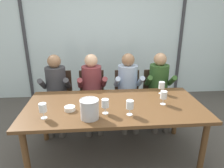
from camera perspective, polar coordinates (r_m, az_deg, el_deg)
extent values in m
plane|color=#4C4742|center=(3.77, -0.83, -9.52)|extent=(14.00, 14.00, 0.00)
cube|color=silver|center=(4.45, -1.94, 12.74)|extent=(7.40, 0.03, 2.60)
cube|color=#38383D|center=(4.65, -23.33, 11.49)|extent=(0.06, 0.06, 2.60)
cube|color=#38383D|center=(4.81, 18.81, 12.26)|extent=(0.06, 0.06, 2.60)
cube|color=#568942|center=(8.00, -3.20, 11.70)|extent=(13.40, 2.40, 1.45)
cube|color=brown|center=(2.55, 0.65, -6.26)|extent=(2.20, 1.04, 0.04)
cylinder|color=brown|center=(2.51, -23.13, -18.53)|extent=(0.07, 0.07, 0.70)
cylinder|color=brown|center=(2.68, 24.37, -16.08)|extent=(0.07, 0.07, 0.70)
cylinder|color=brown|center=(3.18, -18.65, -9.33)|extent=(0.07, 0.07, 0.70)
cylinder|color=brown|center=(3.31, 17.60, -7.97)|extent=(0.07, 0.07, 0.70)
cube|color=#332319|center=(3.48, -14.59, -4.21)|extent=(0.47, 0.47, 0.03)
cube|color=#332319|center=(3.59, -14.65, 0.33)|extent=(0.42, 0.07, 0.42)
cylinder|color=#332319|center=(3.44, -17.67, -9.27)|extent=(0.04, 0.04, 0.45)
cylinder|color=#332319|center=(3.40, -11.27, -9.02)|extent=(0.04, 0.04, 0.45)
cylinder|color=#332319|center=(3.78, -16.94, -6.50)|extent=(0.04, 0.04, 0.45)
cylinder|color=#332319|center=(3.74, -11.14, -6.24)|extent=(0.04, 0.04, 0.45)
cube|color=#332319|center=(3.42, -5.71, -4.08)|extent=(0.44, 0.44, 0.03)
cube|color=#332319|center=(3.53, -5.76, 0.54)|extent=(0.42, 0.04, 0.42)
cylinder|color=#332319|center=(3.37, -8.92, -9.17)|extent=(0.04, 0.04, 0.45)
cylinder|color=#332319|center=(3.36, -2.36, -9.05)|extent=(0.04, 0.04, 0.45)
cylinder|color=#332319|center=(3.71, -8.48, -6.34)|extent=(0.04, 0.04, 0.45)
cylinder|color=#332319|center=(3.69, -2.56, -6.21)|extent=(0.04, 0.04, 0.45)
cube|color=#332319|center=(3.43, 4.36, -4.01)|extent=(0.47, 0.47, 0.03)
cube|color=#332319|center=(3.53, 4.18, 0.61)|extent=(0.42, 0.06, 0.42)
cylinder|color=#332319|center=(3.35, 1.26, -9.10)|extent=(0.04, 0.04, 0.45)
cylinder|color=#332319|center=(3.38, 7.78, -8.98)|extent=(0.04, 0.04, 0.45)
cylinder|color=#332319|center=(3.69, 1.05, -6.25)|extent=(0.04, 0.04, 0.45)
cylinder|color=#332319|center=(3.72, 6.95, -6.17)|extent=(0.04, 0.04, 0.45)
cube|color=#332319|center=(3.54, 12.77, -3.64)|extent=(0.44, 0.44, 0.03)
cube|color=#332319|center=(3.64, 12.11, 0.82)|extent=(0.42, 0.04, 0.42)
cylinder|color=#332319|center=(3.43, 10.35, -8.71)|extent=(0.04, 0.04, 0.45)
cylinder|color=#332319|center=(3.55, 16.35, -8.24)|extent=(0.04, 0.04, 0.45)
cylinder|color=#332319|center=(3.76, 8.86, -5.98)|extent=(0.04, 0.04, 0.45)
cylinder|color=#332319|center=(3.86, 14.37, -5.65)|extent=(0.04, 0.04, 0.45)
cylinder|color=#38383D|center=(3.39, -15.49, 0.37)|extent=(0.33, 0.33, 0.52)
sphere|color=#936B4C|center=(3.30, -16.05, 6.19)|extent=(0.21, 0.21, 0.21)
cube|color=#47423D|center=(3.32, -17.13, -5.07)|extent=(0.14, 0.40, 0.13)
cube|color=#47423D|center=(3.29, -14.04, -5.00)|extent=(0.14, 0.40, 0.13)
cylinder|color=#47423D|center=(3.26, -17.29, -10.68)|extent=(0.10, 0.10, 0.48)
cylinder|color=#47423D|center=(3.23, -14.11, -10.67)|extent=(0.10, 0.10, 0.48)
cylinder|color=#38383D|center=(3.31, -19.08, -0.01)|extent=(0.09, 0.33, 0.26)
cylinder|color=#38383D|center=(3.24, -12.54, 0.22)|extent=(0.09, 0.33, 0.26)
cylinder|color=brown|center=(3.33, -5.72, 0.65)|extent=(0.34, 0.34, 0.52)
sphere|color=#DBAD89|center=(3.23, -5.93, 6.60)|extent=(0.21, 0.21, 0.21)
cube|color=#47423D|center=(3.24, -6.98, -4.92)|extent=(0.15, 0.41, 0.13)
cube|color=#47423D|center=(3.25, -3.80, -4.76)|extent=(0.15, 0.41, 0.13)
cylinder|color=#47423D|center=(3.18, -6.68, -10.67)|extent=(0.10, 0.10, 0.48)
cylinder|color=#47423D|center=(3.19, -3.39, -10.48)|extent=(0.10, 0.10, 0.48)
cylinder|color=brown|center=(3.21, -9.02, 0.23)|extent=(0.10, 0.33, 0.26)
cylinder|color=brown|center=(3.22, -2.25, 0.56)|extent=(0.10, 0.33, 0.26)
cylinder|color=#9EB2D1|center=(3.37, 4.41, 0.93)|extent=(0.32, 0.32, 0.52)
sphere|color=#936B4C|center=(3.27, 4.58, 6.81)|extent=(0.21, 0.21, 0.21)
cube|color=#47423D|center=(3.27, 3.28, -4.56)|extent=(0.13, 0.40, 0.13)
cube|color=#47423D|center=(3.30, 6.39, -4.44)|extent=(0.13, 0.40, 0.13)
cylinder|color=#47423D|center=(3.21, 3.68, -10.25)|extent=(0.10, 0.10, 0.48)
cylinder|color=#47423D|center=(3.24, 6.88, -10.07)|extent=(0.10, 0.10, 0.48)
cylinder|color=#9EB2D1|center=(3.23, 1.42, 0.59)|extent=(0.08, 0.32, 0.26)
cylinder|color=#9EB2D1|center=(3.29, 8.02, 0.76)|extent=(0.08, 0.32, 0.26)
cylinder|color=#2D5123|center=(3.49, 13.01, 1.14)|extent=(0.35, 0.35, 0.52)
sphere|color=tan|center=(3.40, 13.47, 6.81)|extent=(0.21, 0.21, 0.21)
cube|color=#47423D|center=(3.38, 11.86, -4.11)|extent=(0.17, 0.41, 0.13)
cube|color=#47423D|center=(3.42, 14.83, -4.08)|extent=(0.17, 0.41, 0.13)
cylinder|color=#47423D|center=(3.32, 12.18, -9.60)|extent=(0.10, 0.10, 0.48)
cylinder|color=#47423D|center=(3.36, 15.23, -9.50)|extent=(0.10, 0.10, 0.48)
cylinder|color=#2D5123|center=(3.34, 10.27, 0.93)|extent=(0.11, 0.33, 0.26)
cylinder|color=#2D5123|center=(3.42, 16.56, 0.88)|extent=(0.11, 0.33, 0.26)
cylinder|color=#B7B7BC|center=(2.20, -6.36, -7.11)|extent=(0.20, 0.20, 0.21)
torus|color=silver|center=(2.16, -6.47, -4.57)|extent=(0.21, 0.21, 0.01)
cylinder|color=silver|center=(2.44, -11.83, -6.79)|extent=(0.13, 0.13, 0.05)
cylinder|color=silver|center=(2.36, -18.64, -9.04)|extent=(0.07, 0.07, 0.00)
cylinder|color=silver|center=(2.34, -18.74, -8.19)|extent=(0.01, 0.01, 0.07)
cylinder|color=silver|center=(2.30, -18.97, -6.32)|extent=(0.08, 0.08, 0.09)
cylinder|color=silver|center=(2.95, 13.67, -2.60)|extent=(0.07, 0.07, 0.00)
cylinder|color=silver|center=(2.94, 13.73, -1.89)|extent=(0.01, 0.01, 0.07)
cylinder|color=silver|center=(2.91, 13.87, -0.33)|extent=(0.08, 0.08, 0.09)
cylinder|color=#560C1E|center=(2.92, 13.82, -0.82)|extent=(0.07, 0.07, 0.04)
cylinder|color=silver|center=(2.63, 14.17, -5.50)|extent=(0.07, 0.07, 0.00)
cylinder|color=silver|center=(2.62, 14.25, -4.71)|extent=(0.01, 0.01, 0.07)
cylinder|color=silver|center=(2.58, 14.40, -2.99)|extent=(0.08, 0.08, 0.09)
cylinder|color=#560C1E|center=(2.59, 14.35, -3.54)|extent=(0.07, 0.07, 0.04)
cylinder|color=silver|center=(2.34, -1.90, -8.21)|extent=(0.07, 0.07, 0.00)
cylinder|color=silver|center=(2.32, -1.91, -7.35)|extent=(0.01, 0.01, 0.07)
cylinder|color=silver|center=(2.28, -1.93, -5.45)|extent=(0.08, 0.08, 0.09)
cylinder|color=silver|center=(2.31, 4.98, -8.58)|extent=(0.07, 0.07, 0.00)
cylinder|color=silver|center=(2.30, 5.01, -7.71)|extent=(0.01, 0.01, 0.07)
cylinder|color=silver|center=(2.26, 5.07, -5.79)|extent=(0.08, 0.08, 0.09)
cylinder|color=#560C1E|center=(2.27, 5.05, -6.40)|extent=(0.07, 0.07, 0.04)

